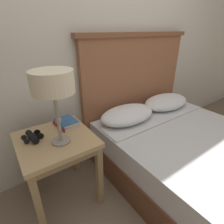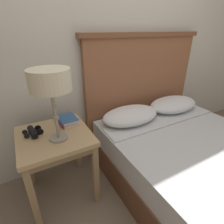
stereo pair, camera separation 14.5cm
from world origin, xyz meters
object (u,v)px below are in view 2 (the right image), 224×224
(book_on_nightstand, at_px, (67,121))
(binoculars_pair, at_px, (33,132))
(bed, at_px, (196,162))
(table_lamp, at_px, (50,83))
(nightstand, at_px, (55,144))
(book_stacked_on_top, at_px, (67,119))

(book_on_nightstand, bearing_deg, binoculars_pair, -167.92)
(bed, xyz_separation_m, table_lamp, (-1.04, 0.44, 0.74))
(nightstand, xyz_separation_m, book_on_nightstand, (0.14, 0.13, 0.10))
(book_on_nightstand, bearing_deg, bed, -35.16)
(nightstand, bearing_deg, book_on_nightstand, 43.74)
(nightstand, height_order, bed, bed)
(binoculars_pair, bearing_deg, book_stacked_on_top, 10.59)
(nightstand, height_order, binoculars_pair, binoculars_pair)
(bed, relative_size, book_stacked_on_top, 9.76)
(nightstand, relative_size, table_lamp, 1.19)
(book_stacked_on_top, distance_m, binoculars_pair, 0.29)
(table_lamp, xyz_separation_m, binoculars_pair, (-0.16, 0.15, -0.40))
(table_lamp, bearing_deg, bed, -23.11)
(bed, xyz_separation_m, binoculars_pair, (-1.20, 0.59, 0.34))
(book_on_nightstand, height_order, book_stacked_on_top, book_stacked_on_top)
(bed, relative_size, book_on_nightstand, 9.02)
(nightstand, relative_size, bed, 0.32)
(book_stacked_on_top, bearing_deg, binoculars_pair, -169.41)
(book_stacked_on_top, xyz_separation_m, binoculars_pair, (-0.28, -0.05, -0.02))
(bed, distance_m, book_on_nightstand, 1.17)
(table_lamp, bearing_deg, nightstand, 106.70)
(book_stacked_on_top, relative_size, binoculars_pair, 1.21)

